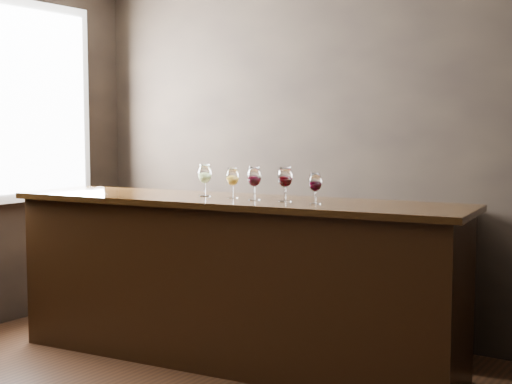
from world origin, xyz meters
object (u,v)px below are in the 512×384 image
Objects in this scene: back_bar_shelf at (281,265)px; glass_red_c at (315,183)px; glass_white at (205,174)px; glass_red_a at (254,178)px; glass_red_b at (285,178)px; glass_amber at (233,177)px; bar_counter at (232,283)px.

back_bar_shelf is 14.77× the size of glass_red_c.
glass_white is 0.42m from glass_red_a.
back_bar_shelf is at bearing 123.38° from glass_red_b.
glass_amber reaches higher than glass_red_c.
glass_red_a is at bearing 179.99° from glass_red_c.
glass_red_a is at bearing -10.91° from glass_amber.
back_bar_shelf is (-0.13, 0.81, -0.02)m from bar_counter.
glass_red_a reaches higher than bar_counter.
bar_counter is at bearing 177.74° from glass_red_a.
glass_white reaches higher than glass_amber.
glass_red_c is (0.86, -0.03, -0.02)m from glass_white.
bar_counter is at bearing -81.24° from back_bar_shelf.
glass_white is (-0.24, 0.02, 0.71)m from bar_counter.
glass_red_b is (0.39, 0.02, 0.71)m from bar_counter.
bar_counter is at bearing -5.81° from glass_white.
back_bar_shelf is 13.16× the size of glass_red_a.
glass_red_b is (0.63, -0.00, 0.00)m from glass_white.
glass_red_b reaches higher than glass_red_c.
glass_amber reaches higher than bar_counter.
back_bar_shelf is 1.08m from glass_white.
glass_red_b is (0.52, -0.79, 0.73)m from back_bar_shelf.
bar_counter is at bearing -176.67° from glass_red_b.
glass_red_c reaches higher than back_bar_shelf.
glass_amber is 1.05× the size of glass_red_c.
bar_counter is 15.10× the size of glass_amber.
glass_red_a is at bearing -171.86° from glass_red_b.
glass_white and glass_red_b have the same top height.
glass_red_c is at bearing -2.08° from glass_white.
glass_red_b reaches higher than glass_amber.
bar_counter is 0.75m from glass_white.
glass_white is at bearing 167.61° from bar_counter.
glass_amber is 0.20m from glass_red_a.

